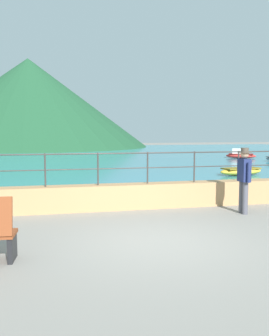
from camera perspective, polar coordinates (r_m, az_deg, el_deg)
name	(u,v)px	position (r m, az deg, el deg)	size (l,w,h in m)	color
ground_plane	(155,241)	(7.63, 3.07, -11.02)	(120.00, 120.00, 0.00)	gray
promenade_wall	(123,197)	(10.59, -1.73, -4.36)	(20.00, 0.56, 0.70)	tan
railing	(123,163)	(10.46, -1.74, 0.83)	(18.44, 0.04, 0.90)	#383330
lake_water	(72,156)	(33.00, -9.44, 1.82)	(64.00, 44.32, 0.06)	teal
hill_main	(29,103)	(53.19, -15.77, 9.47)	(31.97, 31.97, 11.86)	#1E4C2D
hill_secondary	(51,127)	(49.10, -12.65, 6.14)	(15.68, 15.68, 5.45)	#1E4C2D
person_walking	(244,177)	(10.30, 16.31, -1.33)	(0.38, 0.57, 1.75)	#4C4C56
boat_0	(240,155)	(30.62, 15.79, 1.95)	(2.42, 2.00, 0.76)	red
boat_2	(241,171)	(18.85, 15.88, -0.45)	(2.42, 1.26, 0.36)	gold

